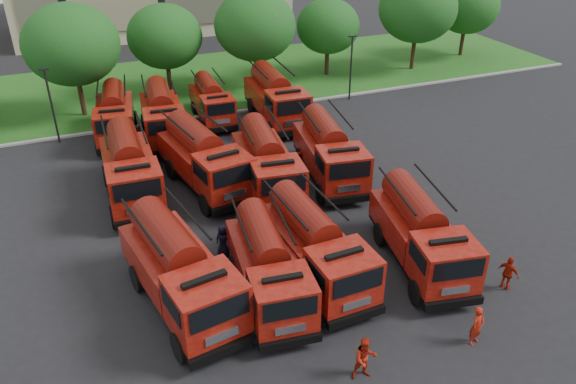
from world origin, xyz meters
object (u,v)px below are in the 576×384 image
Objects in this scene: fire_truck_6 at (267,164)px; firefighter_1 at (363,376)px; fire_truck_1 at (268,266)px; firefighter_0 at (473,342)px; firefighter_3 at (401,238)px; firefighter_5 at (311,168)px; fire_truck_11 at (276,97)px; firefighter_2 at (505,288)px; fire_truck_3 at (421,233)px; fire_truck_9 at (162,115)px; firefighter_4 at (224,255)px; fire_truck_10 at (212,101)px; fire_truck_4 at (130,168)px; fire_truck_8 at (115,115)px; fire_truck_5 at (204,158)px; fire_truck_2 at (315,246)px; fire_truck_0 at (180,270)px; fire_truck_7 at (329,151)px.

fire_truck_6 reaches higher than firefighter_1.
fire_truck_1 is 8.60m from firefighter_0.
fire_truck_6 is 4.92× the size of firefighter_3.
fire_truck_11 is at bearing -97.31° from firefighter_5.
firefighter_5 is (-3.12, 13.70, 0.00)m from firefighter_2.
fire_truck_3 is at bearing 3.69° from fire_truck_1.
firefighter_1 is (2.38, -23.58, -1.72)m from fire_truck_9.
firefighter_0 is 1.06× the size of firefighter_3.
firefighter_5 reaches higher than firefighter_4.
fire_truck_4 is at bearing -124.63° from fire_truck_10.
fire_truck_8 reaches higher than firefighter_2.
fire_truck_1 is at bearing 120.48° from firefighter_0.
fire_truck_5 is at bearing -77.56° from fire_truck_9.
firefighter_4 is 0.83× the size of firefighter_5.
fire_truck_10 is (0.82, 19.69, -0.22)m from fire_truck_2.
fire_truck_11 is (7.36, 7.74, 0.00)m from fire_truck_5.
firefighter_0 is at bearing -34.31° from fire_truck_1.
fire_truck_8 is 3.72× the size of firefighter_5.
fire_truck_5 is at bearing 100.54° from fire_truck_2.
fire_truck_4 is at bearing 145.58° from fire_truck_3.
fire_truck_4 is 4.82× the size of firefighter_4.
firefighter_2 is at bearing -12.49° from fire_truck_1.
fire_truck_0 is at bearing 173.83° from fire_truck_2.
fire_truck_1 is 0.93× the size of fire_truck_9.
fire_truck_7 is 15.30m from firefighter_1.
firefighter_0 is at bearing -55.81° from fire_truck_4.
fire_truck_2 is at bearing -13.47° from fire_truck_0.
fire_truck_11 is 16.70m from firefighter_3.
firefighter_5 reaches higher than firefighter_2.
fire_truck_6 reaches higher than fire_truck_10.
firefighter_1 is (-5.60, -5.02, -1.67)m from fire_truck_3.
fire_truck_7 reaches higher than firefighter_1.
fire_truck_3 is 18.63m from fire_truck_11.
firefighter_1 is at bearing -66.67° from fire_truck_1.
fire_truck_11 is at bearing 71.78° from fire_truck_2.
fire_truck_0 is at bearing -119.24° from fire_truck_11.
fire_truck_10 reaches higher than firefighter_1.
firefighter_2 is (2.66, -12.18, -1.74)m from fire_truck_7.
fire_truck_11 is 16.92m from firefighter_4.
fire_truck_9 is (-7.85, 9.39, -0.01)m from fire_truck_7.
fire_truck_4 is 14.96m from firefighter_3.
firefighter_4 is (-4.08, -16.53, -1.47)m from fire_truck_10.
fire_truck_0 is 1.09× the size of fire_truck_2.
firefighter_4 is (-8.12, 4.01, -1.67)m from fire_truck_3.
fire_truck_7 is at bearing -37.71° from fire_truck_8.
fire_truck_4 is 7.47m from fire_truck_6.
fire_truck_10 is at bearing -4.32° from firefighter_2.
fire_truck_2 is at bearing -14.03° from firefighter_3.
fire_truck_11 is 4.52× the size of firefighter_1.
fire_truck_0 reaches higher than fire_truck_6.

